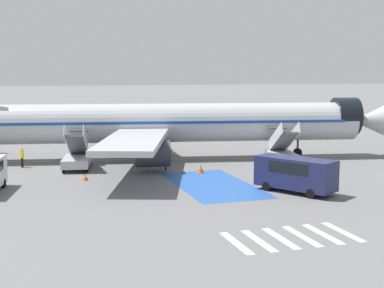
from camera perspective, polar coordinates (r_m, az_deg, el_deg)
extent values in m
plane|color=slate|center=(50.73, -4.28, -1.74)|extent=(600.00, 600.00, 0.00)
cube|color=gold|center=(51.36, -2.52, -1.60)|extent=(78.96, 15.87, 0.01)
cube|color=#2856A8|center=(39.71, 2.23, -4.34)|extent=(5.36, 11.06, 0.01)
cube|color=silver|center=(26.53, 4.74, -10.47)|extent=(0.44, 3.60, 0.01)
cube|color=silver|center=(26.99, 7.13, -10.19)|extent=(0.44, 3.60, 0.01)
cube|color=silver|center=(27.50, 9.43, -9.89)|extent=(0.44, 3.60, 0.01)
cube|color=silver|center=(28.05, 11.64, -9.60)|extent=(0.44, 3.60, 0.01)
cube|color=silver|center=(28.64, 13.76, -9.30)|extent=(0.44, 3.60, 0.01)
cube|color=silver|center=(29.27, 15.79, -9.00)|extent=(0.44, 3.60, 0.01)
cylinder|color=#B7BCC4|center=(50.92, -2.54, 2.27)|extent=(36.49, 10.71, 3.68)
cone|color=#B7BCC4|center=(56.10, 18.60, 2.37)|extent=(4.68, 4.33, 3.61)
cylinder|color=black|center=(54.94, 16.00, 2.85)|extent=(2.89, 4.08, 3.72)
cube|color=#19479E|center=(50.90, -2.54, 2.47)|extent=(33.64, 10.22, 0.24)
cube|color=#B7BCC4|center=(58.96, -6.25, 2.42)|extent=(5.29, 15.79, 0.44)
cylinder|color=#38383D|center=(57.81, -4.78, 0.99)|extent=(3.24, 2.72, 2.20)
cube|color=#B7BCC4|center=(42.76, -6.11, 0.46)|extent=(9.30, 16.15, 0.44)
cylinder|color=#38383D|center=(44.29, -4.22, -1.03)|extent=(3.24, 2.72, 2.20)
cylinder|color=#38383D|center=(53.53, 11.23, 0.54)|extent=(0.20, 0.20, 2.70)
cylinder|color=black|center=(53.71, 11.20, -0.89)|extent=(0.88, 0.44, 0.84)
cylinder|color=#38383D|center=(53.94, -4.56, 0.69)|extent=(0.24, 0.24, 2.38)
cylinder|color=black|center=(54.09, -4.55, -0.56)|extent=(1.20, 0.80, 1.10)
cylinder|color=#38383D|center=(48.11, -4.31, -0.15)|extent=(0.24, 0.24, 2.38)
cylinder|color=black|center=(48.28, -4.30, -1.55)|extent=(1.20, 0.80, 1.10)
cube|color=#ADB2BA|center=(48.67, 9.72, -1.39)|extent=(3.09, 5.14, 0.70)
cylinder|color=black|center=(50.08, 8.15, -1.51)|extent=(0.35, 0.73, 0.70)
cylinder|color=black|center=(50.58, 10.20, -1.46)|extent=(0.35, 0.73, 0.70)
cylinder|color=black|center=(46.88, 9.19, -2.15)|extent=(0.35, 0.73, 0.70)
cylinder|color=black|center=(47.42, 11.36, -2.10)|extent=(0.35, 0.73, 0.70)
cube|color=#4C4C51|center=(48.48, 9.76, 0.23)|extent=(2.21, 4.35, 2.22)
cube|color=#4C4C51|center=(50.54, 9.06, 1.73)|extent=(1.83, 1.40, 0.12)
cube|color=silver|center=(48.21, 8.89, 0.78)|extent=(0.94, 4.44, 2.92)
cube|color=silver|center=(48.64, 10.64, 0.80)|extent=(0.94, 4.44, 2.92)
cube|color=#ADB2BA|center=(46.98, -12.17, -1.78)|extent=(3.09, 5.14, 0.70)
cylinder|color=black|center=(48.78, -13.06, -1.87)|extent=(0.35, 0.73, 0.70)
cylinder|color=black|center=(48.60, -10.87, -1.85)|extent=(0.35, 0.73, 0.70)
cylinder|color=black|center=(45.49, -13.53, -2.57)|extent=(0.35, 0.73, 0.70)
cylinder|color=black|center=(45.30, -11.18, -2.54)|extent=(0.35, 0.73, 0.70)
cube|color=#4C4C51|center=(46.77, -12.22, -0.11)|extent=(2.21, 4.35, 2.20)
cube|color=#4C4C51|center=(48.91, -11.99, 1.44)|extent=(1.83, 1.40, 0.12)
cube|color=silver|center=(46.80, -13.17, 0.45)|extent=(0.94, 4.43, 2.90)
cube|color=silver|center=(46.64, -11.29, 0.48)|extent=(0.94, 4.43, 2.90)
cube|color=#38383D|center=(73.45, -13.86, 1.58)|extent=(9.67, 4.06, 0.60)
cube|color=silver|center=(74.02, -17.41, 1.89)|extent=(2.46, 2.70, 1.60)
cube|color=black|center=(74.17, -18.22, 2.11)|extent=(0.38, 1.98, 0.70)
cylinder|color=#B7BCC4|center=(73.28, -13.58, 2.68)|extent=(6.75, 3.29, 2.22)
cylinder|color=gold|center=(73.28, -13.58, 2.68)|extent=(0.73, 2.29, 2.27)
cylinder|color=black|center=(72.86, -17.22, 1.17)|extent=(0.99, 0.44, 0.96)
cylinder|color=black|center=(75.20, -16.93, 1.38)|extent=(0.99, 0.44, 0.96)
cylinder|color=black|center=(72.26, -13.54, 1.25)|extent=(0.99, 0.44, 0.96)
cylinder|color=black|center=(74.61, -13.37, 1.45)|extent=(0.99, 0.44, 0.96)
cylinder|color=black|center=(72.05, -11.48, 1.29)|extent=(0.99, 0.44, 0.96)
cylinder|color=black|center=(74.41, -11.37, 1.49)|extent=(0.99, 0.44, 0.96)
cylinder|color=black|center=(40.92, -19.45, -3.97)|extent=(0.33, 0.67, 0.64)
cube|color=#1E234C|center=(37.55, 10.96, -3.05)|extent=(4.53, 5.80, 2.09)
cube|color=black|center=(37.47, 10.98, -2.36)|extent=(3.28, 3.66, 0.75)
cylinder|color=black|center=(37.90, 7.97, -4.50)|extent=(0.50, 0.65, 0.64)
cylinder|color=black|center=(39.39, 9.43, -4.07)|extent=(0.50, 0.65, 0.64)
cylinder|color=black|center=(36.15, 12.55, -5.20)|extent=(0.50, 0.65, 0.64)
cylinder|color=black|center=(37.71, 13.89, -4.72)|extent=(0.50, 0.65, 0.64)
cylinder|color=black|center=(49.06, -17.70, -1.90)|extent=(0.14, 0.14, 0.85)
cylinder|color=black|center=(48.91, -17.62, -1.92)|extent=(0.14, 0.14, 0.85)
cube|color=yellow|center=(48.87, -17.70, -1.03)|extent=(0.37, 0.47, 0.67)
cube|color=silver|center=(48.87, -17.70, -1.03)|extent=(0.39, 0.49, 0.06)
sphere|color=tan|center=(48.80, -17.72, -0.51)|extent=(0.23, 0.23, 0.23)
cylinder|color=black|center=(45.63, -2.83, -2.27)|extent=(0.14, 0.14, 0.79)
cylinder|color=black|center=(45.47, -2.82, -2.31)|extent=(0.14, 0.14, 0.79)
cube|color=yellow|center=(45.43, -2.83, -1.41)|extent=(0.31, 0.46, 0.63)
cube|color=silver|center=(45.43, -2.83, -1.41)|extent=(0.32, 0.47, 0.06)
sphere|color=beige|center=(45.37, -2.83, -0.88)|extent=(0.22, 0.22, 0.22)
cone|color=orange|center=(41.95, -11.32, -3.48)|extent=(0.47, 0.47, 0.52)
cylinder|color=white|center=(41.95, -11.32, -3.44)|extent=(0.26, 0.26, 0.06)
cone|color=orange|center=(44.19, 0.90, -2.65)|extent=(0.63, 0.63, 0.70)
cylinder|color=white|center=(44.18, 0.90, -2.61)|extent=(0.35, 0.35, 0.08)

